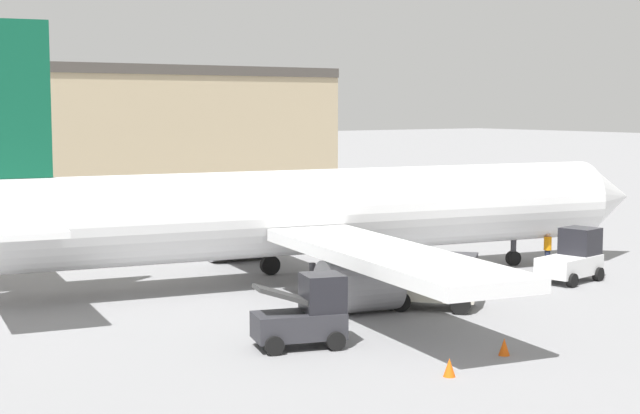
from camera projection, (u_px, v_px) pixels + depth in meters
name	position (u px, v px, depth m)	size (l,w,h in m)	color
ground_plane	(320.00, 281.00, 43.75)	(400.00, 400.00, 0.00)	gray
airplane	(301.00, 214.00, 43.05)	(36.04, 32.11, 11.10)	silver
ground_crew_worker	(548.00, 248.00, 47.50)	(0.37, 0.37, 1.70)	#1E2338
baggage_tug	(442.00, 283.00, 37.76)	(3.64, 3.70, 2.11)	beige
belt_loader_truck	(306.00, 314.00, 31.75)	(3.22, 2.44, 2.37)	#2D2D33
pushback_tug	(573.00, 258.00, 43.64)	(3.40, 2.39, 2.35)	silver
safety_cone_near	(449.00, 367.00, 28.35)	(0.36, 0.36, 0.55)	#EF590F
safety_cone_far	(504.00, 347.00, 30.75)	(0.36, 0.36, 0.55)	#EF590F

